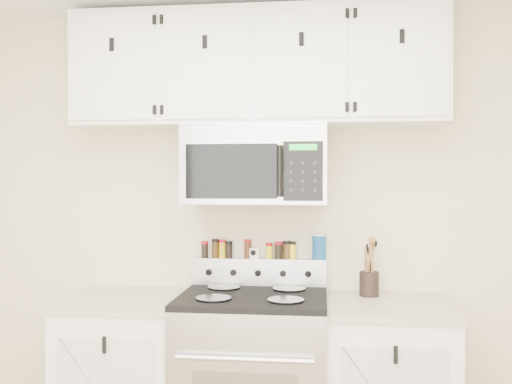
% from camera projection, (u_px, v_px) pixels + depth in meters
% --- Properties ---
extents(back_wall, '(3.50, 0.01, 2.50)m').
position_uv_depth(back_wall, '(260.00, 232.00, 3.27)').
color(back_wall, beige).
rests_on(back_wall, floor).
extents(range, '(0.76, 0.65, 1.10)m').
position_uv_depth(range, '(253.00, 383.00, 2.97)').
color(range, '#B7B7BA').
rests_on(range, floor).
extents(base_cabinet_left, '(0.64, 0.62, 0.92)m').
position_uv_depth(base_cabinet_left, '(127.00, 381.00, 3.07)').
color(base_cabinet_left, white).
rests_on(base_cabinet_left, floor).
extents(microwave, '(0.76, 0.44, 0.42)m').
position_uv_depth(microwave, '(256.00, 165.00, 3.08)').
color(microwave, '#9E9EA3').
rests_on(microwave, back_wall).
extents(upper_cabinets, '(2.00, 0.35, 0.62)m').
position_uv_depth(upper_cabinets, '(256.00, 69.00, 3.09)').
color(upper_cabinets, white).
rests_on(upper_cabinets, back_wall).
extents(utensil_crock, '(0.10, 0.10, 0.31)m').
position_uv_depth(utensil_crock, '(369.00, 282.00, 3.07)').
color(utensil_crock, black).
rests_on(utensil_crock, base_cabinet_right).
extents(kitchen_timer, '(0.06, 0.06, 0.06)m').
position_uv_depth(kitchen_timer, '(254.00, 253.00, 3.24)').
color(kitchen_timer, white).
rests_on(kitchen_timer, range).
extents(salt_canister, '(0.08, 0.08, 0.14)m').
position_uv_depth(salt_canister, '(319.00, 247.00, 3.20)').
color(salt_canister, navy).
rests_on(salt_canister, range).
extents(spice_jar_0, '(0.04, 0.04, 0.09)m').
position_uv_depth(spice_jar_0, '(205.00, 249.00, 3.28)').
color(spice_jar_0, black).
rests_on(spice_jar_0, range).
extents(spice_jar_1, '(0.04, 0.04, 0.11)m').
position_uv_depth(spice_jar_1, '(215.00, 248.00, 3.27)').
color(spice_jar_1, '#3B260E').
rests_on(spice_jar_1, range).
extents(spice_jar_2, '(0.04, 0.04, 0.10)m').
position_uv_depth(spice_jar_2, '(222.00, 249.00, 3.26)').
color(spice_jar_2, gold).
rests_on(spice_jar_2, range).
extents(spice_jar_3, '(0.04, 0.04, 0.10)m').
position_uv_depth(spice_jar_3, '(229.00, 249.00, 3.26)').
color(spice_jar_3, black).
rests_on(spice_jar_3, range).
extents(spice_jar_4, '(0.04, 0.04, 0.11)m').
position_uv_depth(spice_jar_4, '(248.00, 249.00, 3.25)').
color(spice_jar_4, '#452410').
rests_on(spice_jar_4, range).
extents(spice_jar_5, '(0.04, 0.04, 0.09)m').
position_uv_depth(spice_jar_5, '(269.00, 251.00, 3.23)').
color(spice_jar_5, yellow).
rests_on(spice_jar_5, range).
extents(spice_jar_6, '(0.05, 0.05, 0.10)m').
position_uv_depth(spice_jar_6, '(279.00, 250.00, 3.23)').
color(spice_jar_6, black).
rests_on(spice_jar_6, range).
extents(spice_jar_7, '(0.05, 0.05, 0.10)m').
position_uv_depth(spice_jar_7, '(287.00, 250.00, 3.22)').
color(spice_jar_7, '#422E0F').
rests_on(spice_jar_7, range).
extents(spice_jar_8, '(0.04, 0.04, 0.10)m').
position_uv_depth(spice_jar_8, '(292.00, 250.00, 3.22)').
color(spice_jar_8, yellow).
rests_on(spice_jar_8, range).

